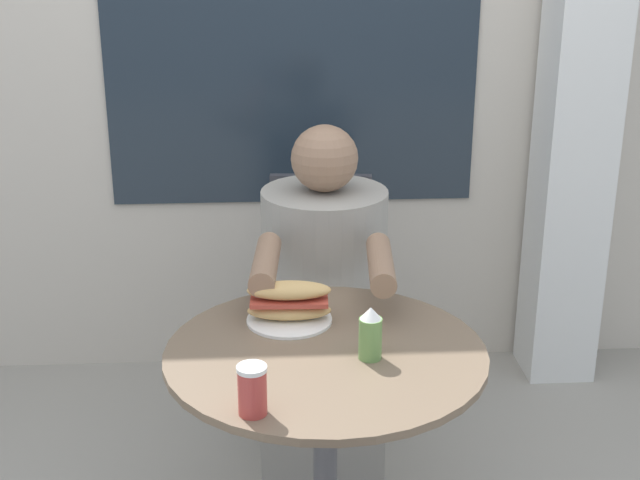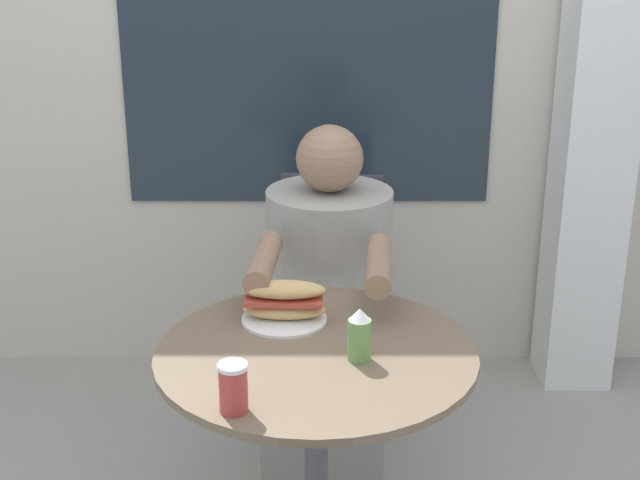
{
  "view_description": "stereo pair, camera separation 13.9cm",
  "coord_description": "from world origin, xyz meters",
  "px_view_note": "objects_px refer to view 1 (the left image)",
  "views": [
    {
      "loc": [
        -0.13,
        -1.9,
        1.71
      ],
      "look_at": [
        0.0,
        0.22,
        0.93
      ],
      "focal_mm": 50.0,
      "sensor_mm": 36.0,
      "label": 1
    },
    {
      "loc": [
        0.01,
        -1.91,
        1.71
      ],
      "look_at": [
        0.0,
        0.22,
        0.93
      ],
      "focal_mm": 50.0,
      "sensor_mm": 36.0,
      "label": 2
    }
  ],
  "objects_px": {
    "cafe_table": "(325,419)",
    "diner_chair": "(320,278)",
    "condiment_bottle": "(370,334)",
    "seated_diner": "(324,333)",
    "drink_cup": "(252,390)",
    "sandwich_on_plate": "(289,304)"
  },
  "relations": [
    {
      "from": "diner_chair",
      "to": "sandwich_on_plate",
      "type": "relative_size",
      "value": 3.97
    },
    {
      "from": "cafe_table",
      "to": "seated_diner",
      "type": "relative_size",
      "value": 0.69
    },
    {
      "from": "cafe_table",
      "to": "diner_chair",
      "type": "height_order",
      "value": "diner_chair"
    },
    {
      "from": "diner_chair",
      "to": "condiment_bottle",
      "type": "height_order",
      "value": "diner_chair"
    },
    {
      "from": "drink_cup",
      "to": "condiment_bottle",
      "type": "bearing_deg",
      "value": 40.31
    },
    {
      "from": "seated_diner",
      "to": "drink_cup",
      "type": "xyz_separation_m",
      "value": [
        -0.21,
        -0.87,
        0.3
      ]
    },
    {
      "from": "sandwich_on_plate",
      "to": "seated_diner",
      "type": "bearing_deg",
      "value": 74.52
    },
    {
      "from": "diner_chair",
      "to": "cafe_table",
      "type": "bearing_deg",
      "value": 91.58
    },
    {
      "from": "drink_cup",
      "to": "condiment_bottle",
      "type": "xyz_separation_m",
      "value": [
        0.27,
        0.23,
        0.01
      ]
    },
    {
      "from": "condiment_bottle",
      "to": "seated_diner",
      "type": "bearing_deg",
      "value": 95.94
    },
    {
      "from": "condiment_bottle",
      "to": "sandwich_on_plate",
      "type": "bearing_deg",
      "value": 130.71
    },
    {
      "from": "cafe_table",
      "to": "diner_chair",
      "type": "xyz_separation_m",
      "value": [
        0.05,
        0.94,
        -0.02
      ]
    },
    {
      "from": "cafe_table",
      "to": "condiment_bottle",
      "type": "relative_size",
      "value": 5.95
    },
    {
      "from": "seated_diner",
      "to": "sandwich_on_plate",
      "type": "height_order",
      "value": "seated_diner"
    },
    {
      "from": "seated_diner",
      "to": "condiment_bottle",
      "type": "distance_m",
      "value": 0.71
    },
    {
      "from": "diner_chair",
      "to": "sandwich_on_plate",
      "type": "height_order",
      "value": "diner_chair"
    },
    {
      "from": "seated_diner",
      "to": "drink_cup",
      "type": "distance_m",
      "value": 0.94
    },
    {
      "from": "sandwich_on_plate",
      "to": "condiment_bottle",
      "type": "bearing_deg",
      "value": -49.29
    },
    {
      "from": "seated_diner",
      "to": "sandwich_on_plate",
      "type": "relative_size",
      "value": 5.17
    },
    {
      "from": "cafe_table",
      "to": "seated_diner",
      "type": "distance_m",
      "value": 0.59
    },
    {
      "from": "diner_chair",
      "to": "sandwich_on_plate",
      "type": "xyz_separation_m",
      "value": [
        -0.13,
        -0.77,
        0.25
      ]
    },
    {
      "from": "condiment_bottle",
      "to": "cafe_table",
      "type": "bearing_deg",
      "value": 154.99
    }
  ]
}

